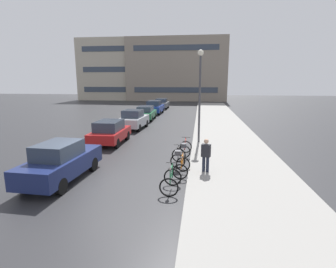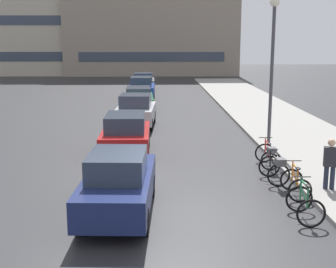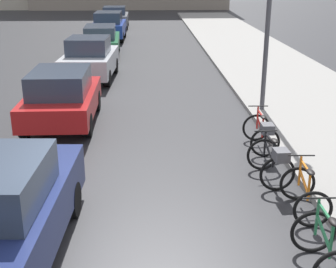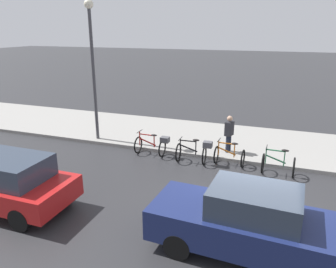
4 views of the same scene
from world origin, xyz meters
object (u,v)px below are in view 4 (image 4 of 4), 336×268
(bicycle_farthest, at_px, (153,144))
(bicycle_second, at_px, (229,156))
(bicycle_nearest, at_px, (278,164))
(streetlamp, at_px, (92,54))
(car_navy, at_px, (247,222))
(pedestrian, at_px, (229,133))
(car_red, at_px, (8,182))
(bicycle_third, at_px, (195,151))

(bicycle_farthest, bearing_deg, bicycle_second, -89.07)
(bicycle_nearest, bearing_deg, streetlamp, 82.86)
(car_navy, bearing_deg, bicycle_farthest, 41.06)
(car_navy, height_order, pedestrian, car_navy)
(bicycle_second, xyz_separation_m, pedestrian, (1.07, 0.23, 0.55))
(car_red, bearing_deg, bicycle_farthest, -24.58)
(bicycle_nearest, relative_size, bicycle_second, 1.01)
(bicycle_nearest, distance_m, car_red, 8.85)
(bicycle_second, distance_m, car_navy, 5.24)
(bicycle_second, xyz_separation_m, car_red, (-5.28, 5.51, 0.42))
(bicycle_nearest, bearing_deg, bicycle_third, 89.61)
(car_red, bearing_deg, bicycle_nearest, -55.64)
(bicycle_third, bearing_deg, bicycle_farthest, 83.08)
(car_navy, distance_m, car_red, 6.76)
(bicycle_third, xyz_separation_m, car_red, (-5.01, 4.22, 0.31))
(bicycle_third, relative_size, car_red, 0.35)
(car_navy, relative_size, pedestrian, 2.65)
(bicycle_second, relative_size, bicycle_third, 0.81)
(bicycle_nearest, relative_size, streetlamp, 0.18)
(car_red, bearing_deg, streetlamp, 6.80)
(bicycle_nearest, height_order, streetlamp, streetlamp)
(bicycle_second, height_order, bicycle_farthest, bicycle_farthest)
(bicycle_second, relative_size, streetlamp, 0.18)
(car_red, distance_m, streetlamp, 6.81)
(streetlamp, bearing_deg, bicycle_second, -96.52)
(car_navy, distance_m, pedestrian, 6.31)
(bicycle_second, relative_size, bicycle_farthest, 0.78)
(bicycle_second, relative_size, car_red, 0.29)
(car_red, relative_size, pedestrian, 2.33)
(bicycle_third, distance_m, car_red, 6.56)
(bicycle_second, bearing_deg, bicycle_nearest, -99.29)
(car_navy, xyz_separation_m, pedestrian, (6.14, 1.48, 0.11))
(bicycle_third, relative_size, bicycle_farthest, 0.96)
(car_navy, relative_size, car_red, 1.14)
(bicycle_third, xyz_separation_m, streetlamp, (0.98, 4.93, 3.46))
(bicycle_nearest, xyz_separation_m, bicycle_farthest, (0.24, 4.91, 0.07))
(bicycle_third, xyz_separation_m, car_navy, (-4.79, -2.55, 0.33))
(car_red, bearing_deg, bicycle_second, -46.21)
(car_navy, bearing_deg, pedestrian, 13.55)
(bicycle_second, bearing_deg, car_red, 133.79)
(car_red, height_order, pedestrian, pedestrian)
(bicycle_nearest, distance_m, bicycle_farthest, 4.91)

